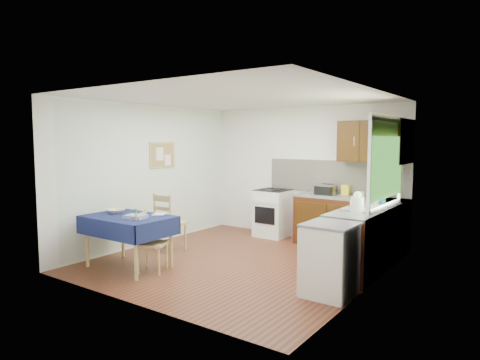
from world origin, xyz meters
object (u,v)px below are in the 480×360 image
Objects in this scene: dining_table at (128,223)px; sandwich_press at (326,189)px; dish_rack at (356,209)px; toaster at (328,190)px; chair_far at (168,221)px; chair_near at (149,240)px; kettle at (357,203)px.

sandwich_press is (1.76, 2.98, 0.33)m from dining_table.
sandwich_press is 1.72m from dish_rack.
sandwich_press is at bearing -151.78° from toaster.
sandwich_press reaches higher than dish_rack.
sandwich_press is at bearing 150.42° from dish_rack.
toaster is (1.99, 1.99, 0.47)m from chair_far.
chair_far is 2.58× the size of dish_rack.
dining_table is 4.90× the size of toaster.
toaster is (1.40, 2.96, 0.54)m from chair_near.
chair_far is at bearing -170.79° from kettle.
sandwich_press is at bearing 127.04° from kettle.
dish_rack reaches higher than chair_far.
toaster is at bearing 149.20° from dish_rack.
chair_near reaches higher than dining_table.
dish_rack is at bearing -40.64° from sandwich_press.
chair_far is at bearing -135.04° from toaster.
chair_far is 3.46× the size of kettle.
dish_rack is (2.42, 1.59, 0.47)m from chair_near.
chair_near is at bearing -103.43° from sandwich_press.
sandwich_press reaches higher than chair_far.
dining_table is 0.45m from chair_near.
dish_rack is 0.17m from kettle.
kettle is at bearing -171.64° from chair_far.
chair_near is at bearing -124.16° from dish_rack.
chair_far reaches higher than chair_near.
dining_table is 3.27m from kettle.
kettle is (2.88, 1.51, 0.36)m from dining_table.
chair_far is at bearing 6.50° from chair_near.
kettle reaches higher than dining_table.
toaster is 1.71m from dish_rack.
dish_rack is 1.34× the size of kettle.
kettle is at bearing 43.64° from dining_table.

